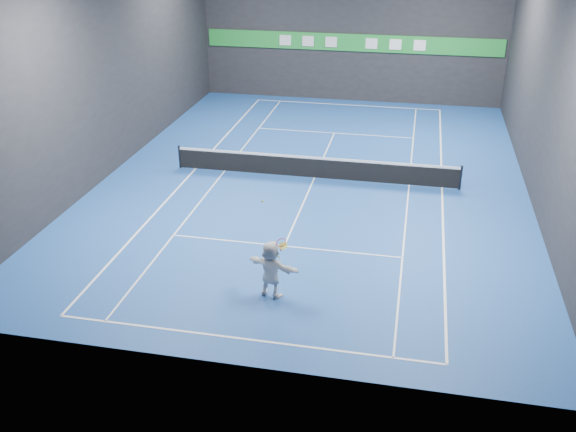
% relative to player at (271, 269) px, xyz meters
% --- Properties ---
extents(ground, '(26.00, 26.00, 0.00)m').
position_rel_player_xyz_m(ground, '(-0.27, 9.57, -0.92)').
color(ground, '#1A4693').
rests_on(ground, ground).
extents(wall_back, '(18.00, 0.10, 9.00)m').
position_rel_player_xyz_m(wall_back, '(-0.27, 22.57, 3.58)').
color(wall_back, black).
rests_on(wall_back, ground).
extents(wall_front, '(18.00, 0.10, 9.00)m').
position_rel_player_xyz_m(wall_front, '(-0.27, -3.43, 3.58)').
color(wall_front, black).
rests_on(wall_front, ground).
extents(wall_left, '(0.10, 26.00, 9.00)m').
position_rel_player_xyz_m(wall_left, '(-9.27, 9.57, 3.58)').
color(wall_left, black).
rests_on(wall_left, ground).
extents(wall_right, '(0.10, 26.00, 9.00)m').
position_rel_player_xyz_m(wall_right, '(8.73, 9.57, 3.58)').
color(wall_right, black).
rests_on(wall_right, ground).
extents(baseline_near, '(10.98, 0.08, 0.01)m').
position_rel_player_xyz_m(baseline_near, '(-0.27, -2.32, -0.92)').
color(baseline_near, white).
rests_on(baseline_near, ground).
extents(baseline_far, '(10.98, 0.08, 0.01)m').
position_rel_player_xyz_m(baseline_far, '(-0.27, 21.46, -0.92)').
color(baseline_far, white).
rests_on(baseline_far, ground).
extents(sideline_doubles_left, '(0.08, 23.78, 0.01)m').
position_rel_player_xyz_m(sideline_doubles_left, '(-5.76, 9.57, -0.92)').
color(sideline_doubles_left, white).
rests_on(sideline_doubles_left, ground).
extents(sideline_doubles_right, '(0.08, 23.78, 0.01)m').
position_rel_player_xyz_m(sideline_doubles_right, '(5.22, 9.57, -0.92)').
color(sideline_doubles_right, white).
rests_on(sideline_doubles_right, ground).
extents(sideline_singles_left, '(0.06, 23.78, 0.01)m').
position_rel_player_xyz_m(sideline_singles_left, '(-4.38, 9.57, -0.92)').
color(sideline_singles_left, white).
rests_on(sideline_singles_left, ground).
extents(sideline_singles_right, '(0.06, 23.78, 0.01)m').
position_rel_player_xyz_m(sideline_singles_right, '(3.84, 9.57, -0.92)').
color(sideline_singles_right, white).
rests_on(sideline_singles_right, ground).
extents(service_line_near, '(8.23, 0.06, 0.01)m').
position_rel_player_xyz_m(service_line_near, '(-0.27, 3.17, -0.92)').
color(service_line_near, white).
rests_on(service_line_near, ground).
extents(service_line_far, '(8.23, 0.06, 0.01)m').
position_rel_player_xyz_m(service_line_far, '(-0.27, 15.97, -0.92)').
color(service_line_far, white).
rests_on(service_line_far, ground).
extents(center_service_line, '(0.06, 12.80, 0.01)m').
position_rel_player_xyz_m(center_service_line, '(-0.27, 9.57, -0.92)').
color(center_service_line, white).
rests_on(center_service_line, ground).
extents(player, '(1.79, 1.05, 1.84)m').
position_rel_player_xyz_m(player, '(0.00, 0.00, 0.00)').
color(player, white).
rests_on(player, ground).
extents(tennis_ball, '(0.06, 0.06, 0.06)m').
position_rel_player_xyz_m(tennis_ball, '(-0.25, 0.08, 2.18)').
color(tennis_ball, yellow).
rests_on(tennis_ball, player).
extents(tennis_net, '(12.50, 0.10, 1.07)m').
position_rel_player_xyz_m(tennis_net, '(-0.27, 9.57, -0.38)').
color(tennis_net, black).
rests_on(tennis_net, ground).
extents(sponsor_banner, '(17.64, 0.11, 1.00)m').
position_rel_player_xyz_m(sponsor_banner, '(-0.27, 22.50, 2.58)').
color(sponsor_banner, green).
rests_on(sponsor_banner, wall_back).
extents(tennis_racket, '(0.44, 0.35, 0.71)m').
position_rel_player_xyz_m(tennis_racket, '(0.31, 0.05, 0.84)').
color(tennis_racket, '#B51313').
rests_on(tennis_racket, player).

